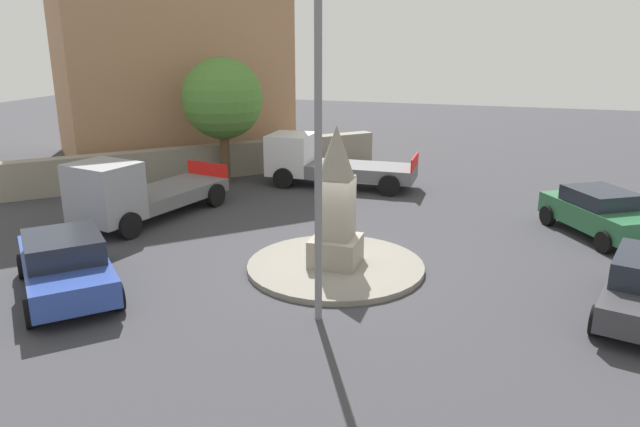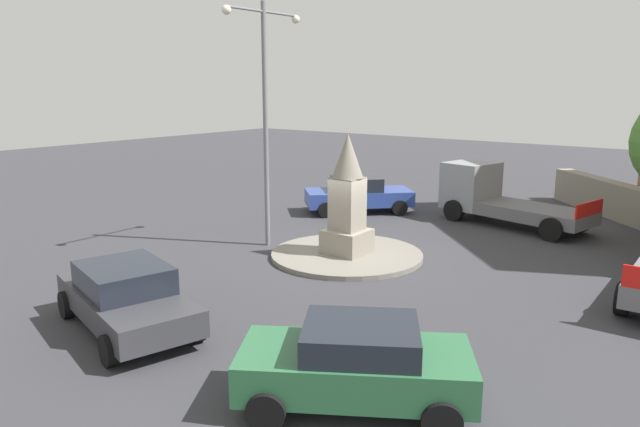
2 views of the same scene
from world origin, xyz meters
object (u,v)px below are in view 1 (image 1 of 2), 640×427
monument (336,203)px  streetlamp (318,102)px  tree_near_wall (222,99)px  corner_building (165,38)px  car_green_approaching (600,212)px  truck_grey_parked_left (134,193)px  truck_white_parked_right (324,163)px  car_blue_waiting (65,263)px

monument → streetlamp: (-0.43, 2.95, 2.95)m
streetlamp → tree_near_wall: 13.46m
corner_building → tree_near_wall: 7.28m
streetlamp → tree_near_wall: streetlamp is taller
car_green_approaching → truck_grey_parked_left: (14.56, 3.15, 0.26)m
truck_white_parked_right → monument: bearing=108.6°
car_green_approaching → tree_near_wall: size_ratio=0.81×
car_green_approaching → monument: bearing=35.5°
car_blue_waiting → tree_near_wall: (1.30, -11.55, 2.73)m
corner_building → truck_grey_parked_left: bearing=114.5°
truck_grey_parked_left → tree_near_wall: (-0.32, -6.17, 2.47)m
truck_grey_parked_left → car_blue_waiting: bearing=106.8°
streetlamp → car_green_approaching: 11.20m
car_blue_waiting → truck_grey_parked_left: bearing=-73.2°
truck_white_parked_right → tree_near_wall: bearing=9.3°
monument → car_green_approaching: size_ratio=0.89×
car_green_approaching → truck_grey_parked_left: 14.90m
car_blue_waiting → truck_grey_parked_left: truck_grey_parked_left is taller
monument → streetlamp: streetlamp is taller
streetlamp → truck_grey_parked_left: streetlamp is taller
car_blue_waiting → monument: bearing=-149.5°
car_green_approaching → truck_grey_parked_left: bearing=12.2°
car_blue_waiting → corner_building: size_ratio=0.38×
streetlamp → corner_building: corner_building is taller
streetlamp → truck_grey_parked_left: (7.88, -4.89, -3.76)m
monument → car_green_approaching: bearing=-144.5°
streetlamp → car_green_approaching: bearing=-129.8°
car_green_approaching → truck_white_parked_right: bearing=-20.2°
car_green_approaching → tree_near_wall: 14.81m
tree_near_wall → car_green_approaching: bearing=168.0°
truck_grey_parked_left → car_green_approaching: bearing=-167.8°
monument → car_blue_waiting: 6.85m
truck_white_parked_right → corner_building: 11.23m
car_green_approaching → truck_white_parked_right: 10.74m
streetlamp → truck_white_parked_right: bearing=-73.9°
truck_white_parked_right → tree_near_wall: tree_near_wall is taller
truck_grey_parked_left → corner_building: size_ratio=0.52×
tree_near_wall → car_blue_waiting: bearing=96.4°
monument → tree_near_wall: size_ratio=0.72×
car_green_approaching → streetlamp: bearing=50.2°
car_blue_waiting → car_green_approaching: car_blue_waiting is taller
monument → car_green_approaching: (-7.11, -5.08, -1.07)m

